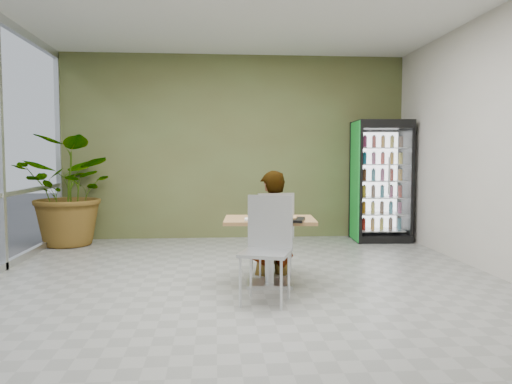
{
  "coord_description": "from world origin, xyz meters",
  "views": [
    {
      "loc": [
        -0.34,
        -5.28,
        1.42
      ],
      "look_at": [
        0.16,
        0.75,
        1.0
      ],
      "focal_mm": 35.0,
      "sensor_mm": 36.0,
      "label": 1
    }
  ],
  "objects_px": {
    "seated_woman": "(271,235)",
    "potted_plant": "(72,191)",
    "chair_far": "(273,227)",
    "cafeteria_tray": "(281,219)",
    "chair_near": "(268,239)",
    "dining_table": "(269,238)",
    "beverage_fridge": "(381,181)",
    "soda_cup": "(289,211)"
  },
  "relations": [
    {
      "from": "soda_cup",
      "to": "potted_plant",
      "type": "relative_size",
      "value": 0.09
    },
    {
      "from": "chair_near",
      "to": "dining_table",
      "type": "bearing_deg",
      "value": 100.87
    },
    {
      "from": "seated_woman",
      "to": "soda_cup",
      "type": "height_order",
      "value": "seated_woman"
    },
    {
      "from": "potted_plant",
      "to": "soda_cup",
      "type": "bearing_deg",
      "value": -41.07
    },
    {
      "from": "chair_near",
      "to": "beverage_fridge",
      "type": "relative_size",
      "value": 0.51
    },
    {
      "from": "dining_table",
      "to": "chair_far",
      "type": "xyz_separation_m",
      "value": [
        0.1,
        0.48,
        0.05
      ]
    },
    {
      "from": "chair_far",
      "to": "beverage_fridge",
      "type": "height_order",
      "value": "beverage_fridge"
    },
    {
      "from": "chair_near",
      "to": "beverage_fridge",
      "type": "distance_m",
      "value": 4.13
    },
    {
      "from": "potted_plant",
      "to": "cafeteria_tray",
      "type": "bearing_deg",
      "value": -45.07
    },
    {
      "from": "chair_far",
      "to": "potted_plant",
      "type": "relative_size",
      "value": 0.57
    },
    {
      "from": "chair_far",
      "to": "cafeteria_tray",
      "type": "height_order",
      "value": "chair_far"
    },
    {
      "from": "potted_plant",
      "to": "beverage_fridge",
      "type": "bearing_deg",
      "value": 0.68
    },
    {
      "from": "chair_far",
      "to": "cafeteria_tray",
      "type": "relative_size",
      "value": 2.08
    },
    {
      "from": "dining_table",
      "to": "beverage_fridge",
      "type": "height_order",
      "value": "beverage_fridge"
    },
    {
      "from": "beverage_fridge",
      "to": "potted_plant",
      "type": "xyz_separation_m",
      "value": [
        -5.11,
        -0.06,
        -0.14
      ]
    },
    {
      "from": "soda_cup",
      "to": "beverage_fridge",
      "type": "relative_size",
      "value": 0.07
    },
    {
      "from": "seated_woman",
      "to": "dining_table",
      "type": "bearing_deg",
      "value": 70.62
    },
    {
      "from": "chair_near",
      "to": "cafeteria_tray",
      "type": "distance_m",
      "value": 0.42
    },
    {
      "from": "cafeteria_tray",
      "to": "potted_plant",
      "type": "bearing_deg",
      "value": 134.93
    },
    {
      "from": "chair_far",
      "to": "seated_woman",
      "type": "bearing_deg",
      "value": -80.46
    },
    {
      "from": "cafeteria_tray",
      "to": "seated_woman",
      "type": "bearing_deg",
      "value": 91.49
    },
    {
      "from": "soda_cup",
      "to": "chair_far",
      "type": "bearing_deg",
      "value": 106.77
    },
    {
      "from": "seated_woman",
      "to": "soda_cup",
      "type": "bearing_deg",
      "value": 96.35
    },
    {
      "from": "soda_cup",
      "to": "beverage_fridge",
      "type": "bearing_deg",
      "value": 54.29
    },
    {
      "from": "chair_far",
      "to": "soda_cup",
      "type": "relative_size",
      "value": 6.57
    },
    {
      "from": "seated_woman",
      "to": "potted_plant",
      "type": "bearing_deg",
      "value": -47.88
    },
    {
      "from": "cafeteria_tray",
      "to": "potted_plant",
      "type": "height_order",
      "value": "potted_plant"
    },
    {
      "from": "beverage_fridge",
      "to": "potted_plant",
      "type": "relative_size",
      "value": 1.15
    },
    {
      "from": "soda_cup",
      "to": "cafeteria_tray",
      "type": "xyz_separation_m",
      "value": [
        -0.13,
        -0.28,
        -0.06
      ]
    },
    {
      "from": "dining_table",
      "to": "beverage_fridge",
      "type": "relative_size",
      "value": 0.51
    },
    {
      "from": "seated_woman",
      "to": "beverage_fridge",
      "type": "xyz_separation_m",
      "value": [
        2.14,
        2.3,
        0.54
      ]
    },
    {
      "from": "soda_cup",
      "to": "potted_plant",
      "type": "height_order",
      "value": "potted_plant"
    },
    {
      "from": "chair_near",
      "to": "seated_woman",
      "type": "relative_size",
      "value": 0.67
    },
    {
      "from": "chair_near",
      "to": "soda_cup",
      "type": "distance_m",
      "value": 0.73
    },
    {
      "from": "dining_table",
      "to": "chair_near",
      "type": "distance_m",
      "value": 0.57
    },
    {
      "from": "soda_cup",
      "to": "potted_plant",
      "type": "xyz_separation_m",
      "value": [
        -3.12,
        2.71,
        0.06
      ]
    },
    {
      "from": "seated_woman",
      "to": "potted_plant",
      "type": "xyz_separation_m",
      "value": [
        -2.97,
        2.24,
        0.4
      ]
    },
    {
      "from": "chair_far",
      "to": "seated_woman",
      "type": "distance_m",
      "value": 0.12
    },
    {
      "from": "soda_cup",
      "to": "cafeteria_tray",
      "type": "bearing_deg",
      "value": -114.28
    },
    {
      "from": "chair_near",
      "to": "soda_cup",
      "type": "relative_size",
      "value": 6.84
    },
    {
      "from": "dining_table",
      "to": "seated_woman",
      "type": "xyz_separation_m",
      "value": [
        0.08,
        0.54,
        -0.06
      ]
    },
    {
      "from": "chair_far",
      "to": "seated_woman",
      "type": "height_order",
      "value": "seated_woman"
    }
  ]
}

